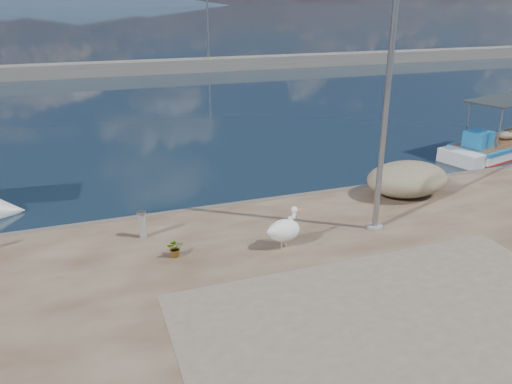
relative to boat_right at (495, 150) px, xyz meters
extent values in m
plane|color=#162635|center=(-12.93, -7.74, -0.23)|extent=(1400.00, 1400.00, 0.00)
cube|color=gray|center=(-11.93, -10.74, 0.27)|extent=(9.00, 7.00, 0.01)
cube|color=gray|center=(-12.93, 32.26, 0.37)|extent=(120.00, 2.20, 1.20)
cylinder|color=gray|center=(-4.93, 32.26, 3.77)|extent=(0.16, 0.16, 7.00)
cube|color=white|center=(0.06, 0.02, -0.15)|extent=(6.40, 3.44, 1.00)
cube|color=#1A6BAD|center=(0.06, 0.02, 0.30)|extent=(4.76, 3.08, 0.15)
cube|color=maroon|center=(0.06, 0.02, -0.21)|extent=(4.76, 3.06, 0.13)
cube|color=#1A6BAD|center=(-1.41, -0.36, 0.72)|extent=(1.15, 1.15, 0.74)
cube|color=#242C2F|center=(0.06, 0.02, 2.24)|extent=(3.72, 2.67, 0.08)
cylinder|color=tan|center=(-12.97, -6.08, 0.41)|extent=(0.04, 0.04, 0.28)
cylinder|color=tan|center=(-12.83, -6.05, 0.41)|extent=(0.04, 0.04, 0.28)
ellipsoid|color=white|center=(-12.90, -6.06, 0.77)|extent=(0.92, 0.66, 0.60)
cylinder|color=white|center=(-12.65, -6.02, 1.07)|extent=(0.21, 0.14, 0.51)
sphere|color=white|center=(-12.61, -6.01, 1.29)|extent=(0.17, 0.17, 0.17)
cone|color=#EF885D|center=(-12.41, -5.97, 1.25)|extent=(0.42, 0.16, 0.12)
cylinder|color=gray|center=(-10.01, -5.85, 3.77)|extent=(0.16, 0.16, 7.00)
cylinder|color=gray|center=(-10.01, -5.85, 0.32)|extent=(0.44, 0.44, 0.10)
cylinder|color=gray|center=(-16.31, -4.20, 0.64)|extent=(0.19, 0.19, 0.74)
cylinder|color=gray|center=(-16.31, -4.20, 1.01)|extent=(0.25, 0.25, 0.06)
imported|color=#33722D|center=(-15.68, -5.58, 0.51)|extent=(0.48, 0.43, 0.48)
ellipsoid|color=tan|center=(-7.59, -3.90, 0.83)|extent=(2.83, 2.02, 1.11)
camera|label=1|loc=(-17.54, -16.85, 6.37)|focal=35.00mm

